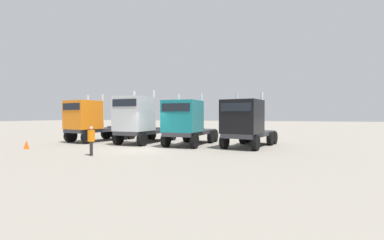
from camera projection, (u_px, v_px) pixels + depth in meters
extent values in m
plane|color=gray|center=(143.00, 150.00, 17.96)|extent=(200.00, 200.00, 0.00)
cube|color=#333338|center=(102.00, 130.00, 24.33)|extent=(3.30, 6.52, 0.30)
cube|color=orange|center=(83.00, 115.00, 22.58)|extent=(2.77, 2.63, 2.39)
cube|color=black|center=(71.00, 107.00, 21.59)|extent=(2.07, 0.42, 0.55)
cylinder|color=silver|center=(103.00, 111.00, 23.19)|extent=(0.21, 0.21, 2.99)
cylinder|color=silver|center=(88.00, 112.00, 24.15)|extent=(0.21, 0.21, 2.99)
cylinder|color=#333338|center=(113.00, 127.00, 25.50)|extent=(1.28, 1.28, 0.12)
cylinder|color=black|center=(88.00, 137.00, 21.70)|extent=(0.55, 1.16, 1.11)
cylinder|color=black|center=(71.00, 136.00, 22.80)|extent=(0.55, 1.16, 1.11)
cylinder|color=black|center=(123.00, 134.00, 25.08)|extent=(0.55, 1.16, 1.11)
cylinder|color=black|center=(106.00, 133.00, 26.19)|extent=(0.55, 1.16, 1.11)
cylinder|color=black|center=(131.00, 133.00, 26.03)|extent=(0.55, 1.16, 1.11)
cylinder|color=black|center=(115.00, 133.00, 27.14)|extent=(0.55, 1.16, 1.11)
cube|color=#333338|center=(147.00, 131.00, 22.77)|extent=(2.46, 6.45, 0.30)
cube|color=#B7BABF|center=(134.00, 114.00, 20.96)|extent=(2.50, 2.63, 2.68)
cube|color=black|center=(124.00, 103.00, 19.76)|extent=(2.10, 0.13, 0.55)
cylinder|color=silver|center=(154.00, 110.00, 21.92)|extent=(0.19, 0.19, 3.28)
cylinder|color=silver|center=(134.00, 110.00, 22.63)|extent=(0.19, 0.19, 3.28)
cylinder|color=#333338|center=(155.00, 128.00, 24.06)|extent=(1.14, 1.14, 0.12)
cylinder|color=black|center=(142.00, 139.00, 20.06)|extent=(0.39, 1.06, 1.05)
cylinder|color=black|center=(118.00, 138.00, 20.88)|extent=(0.39, 1.06, 1.05)
cylinder|color=black|center=(167.00, 135.00, 23.83)|extent=(0.39, 1.06, 1.05)
cylinder|color=black|center=(146.00, 135.00, 24.65)|extent=(0.39, 1.06, 1.05)
cylinder|color=black|center=(173.00, 135.00, 24.85)|extent=(0.39, 1.06, 1.05)
cylinder|color=black|center=(152.00, 134.00, 25.67)|extent=(0.39, 1.06, 1.05)
cube|color=#333338|center=(192.00, 132.00, 21.22)|extent=(2.35, 6.32, 0.30)
cube|color=#14727A|center=(183.00, 116.00, 19.44)|extent=(2.46, 2.55, 2.28)
cube|color=black|center=(176.00, 107.00, 18.25)|extent=(2.10, 0.09, 0.55)
cylinder|color=silver|center=(201.00, 112.00, 20.39)|extent=(0.18, 0.18, 2.88)
cylinder|color=silver|center=(179.00, 112.00, 21.07)|extent=(0.18, 0.18, 2.88)
cylinder|color=#333338|center=(198.00, 129.00, 22.50)|extent=(1.13, 1.13, 0.12)
cylinder|color=black|center=(194.00, 141.00, 18.56)|extent=(0.38, 1.07, 1.06)
cylinder|color=black|center=(166.00, 140.00, 19.35)|extent=(0.38, 1.07, 1.06)
cylinder|color=black|center=(211.00, 137.00, 22.26)|extent=(0.38, 1.07, 1.06)
cylinder|color=black|center=(187.00, 136.00, 23.05)|extent=(0.38, 1.07, 1.06)
cylinder|color=black|center=(215.00, 136.00, 23.29)|extent=(0.38, 1.07, 1.06)
cylinder|color=black|center=(191.00, 135.00, 24.08)|extent=(0.38, 1.07, 1.06)
cube|color=#333338|center=(251.00, 134.00, 19.89)|extent=(3.33, 6.33, 0.30)
cube|color=black|center=(242.00, 117.00, 18.34)|extent=(2.83, 2.87, 2.30)
cube|color=black|center=(236.00, 107.00, 17.26)|extent=(2.07, 0.45, 0.55)
cylinder|color=silver|center=(262.00, 112.00, 19.02)|extent=(0.21, 0.21, 2.90)
cylinder|color=silver|center=(237.00, 113.00, 20.00)|extent=(0.21, 0.21, 2.90)
cylinder|color=#333338|center=(256.00, 130.00, 21.02)|extent=(1.29, 1.29, 0.12)
cylinder|color=black|center=(255.00, 143.00, 17.35)|extent=(0.54, 1.07, 1.03)
cylinder|color=black|center=(224.00, 141.00, 18.48)|extent=(0.54, 1.07, 1.03)
cylinder|color=black|center=(270.00, 139.00, 20.53)|extent=(0.54, 1.07, 1.03)
cylinder|color=black|center=(243.00, 137.00, 21.67)|extent=(0.54, 1.07, 1.03)
cylinder|color=black|center=(274.00, 138.00, 21.48)|extent=(0.54, 1.07, 1.03)
cylinder|color=black|center=(248.00, 137.00, 22.61)|extent=(0.54, 1.07, 1.03)
cylinder|color=#242424|center=(91.00, 149.00, 15.17)|extent=(0.22, 0.22, 0.81)
cylinder|color=#242424|center=(91.00, 148.00, 15.44)|extent=(0.22, 0.22, 0.81)
cylinder|color=orange|center=(91.00, 136.00, 15.30)|extent=(0.56, 0.56, 0.64)
sphere|color=tan|center=(91.00, 128.00, 15.29)|extent=(0.22, 0.22, 0.22)
cone|color=#F2590C|center=(26.00, 144.00, 18.36)|extent=(0.36, 0.36, 0.61)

